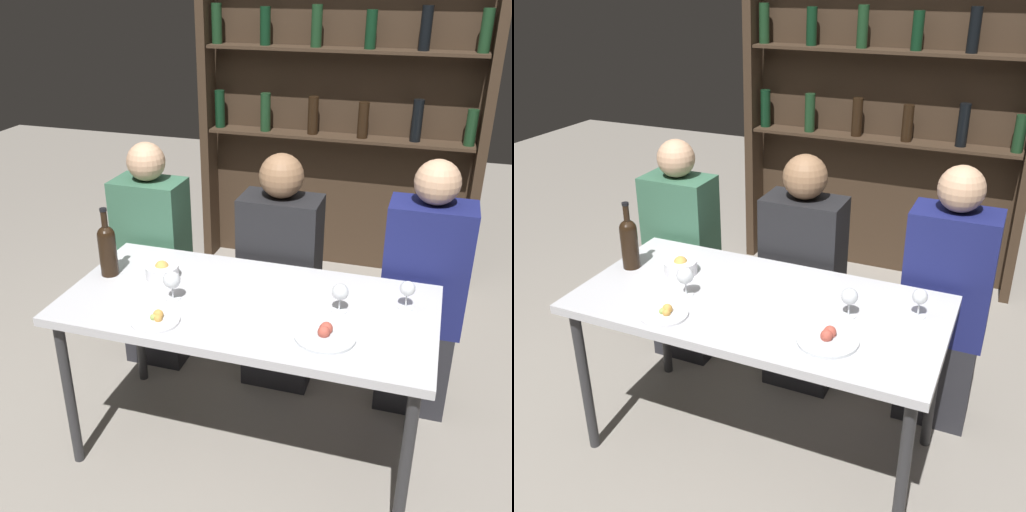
# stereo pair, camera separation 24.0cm
# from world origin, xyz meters

# --- Properties ---
(ground_plane) EXTENTS (10.00, 10.00, 0.00)m
(ground_plane) POSITION_xyz_m (0.00, 0.00, 0.00)
(ground_plane) COLOR gray
(dining_table) EXTENTS (1.48, 0.73, 0.74)m
(dining_table) POSITION_xyz_m (0.00, 0.00, 0.68)
(dining_table) COLOR silver
(dining_table) RESTS_ON ground_plane
(wine_rack_wall) EXTENTS (1.86, 0.21, 2.29)m
(wine_rack_wall) POSITION_xyz_m (-0.00, 1.93, 1.19)
(wine_rack_wall) COLOR #38281C
(wine_rack_wall) RESTS_ON ground_plane
(wine_bottle) EXTENTS (0.08, 0.08, 0.30)m
(wine_bottle) POSITION_xyz_m (-0.64, 0.05, 0.87)
(wine_bottle) COLOR black
(wine_bottle) RESTS_ON dining_table
(wine_glass_0) EXTENTS (0.06, 0.06, 0.12)m
(wine_glass_0) POSITION_xyz_m (0.36, 0.03, 0.82)
(wine_glass_0) COLOR silver
(wine_glass_0) RESTS_ON dining_table
(wine_glass_1) EXTENTS (0.07, 0.07, 0.12)m
(wine_glass_1) POSITION_xyz_m (-0.29, -0.07, 0.82)
(wine_glass_1) COLOR silver
(wine_glass_1) RESTS_ON dining_table
(wine_glass_2) EXTENTS (0.06, 0.06, 0.12)m
(wine_glass_2) POSITION_xyz_m (0.60, 0.14, 0.82)
(wine_glass_2) COLOR silver
(wine_glass_2) RESTS_ON dining_table
(food_plate_0) EXTENTS (0.22, 0.22, 0.05)m
(food_plate_0) POSITION_xyz_m (0.34, -0.16, 0.75)
(food_plate_0) COLOR silver
(food_plate_0) RESTS_ON dining_table
(food_plate_1) EXTENTS (0.18, 0.18, 0.04)m
(food_plate_1) POSITION_xyz_m (-0.28, -0.25, 0.75)
(food_plate_1) COLOR white
(food_plate_1) RESTS_ON dining_table
(snack_bowl) EXTENTS (0.14, 0.14, 0.08)m
(snack_bowl) POSITION_xyz_m (-0.41, 0.09, 0.77)
(snack_bowl) COLOR white
(snack_bowl) RESTS_ON dining_table
(seated_person_left) EXTENTS (0.35, 0.22, 1.20)m
(seated_person_left) POSITION_xyz_m (-0.68, 0.52, 0.57)
(seated_person_left) COLOR #26262B
(seated_person_left) RESTS_ON ground_plane
(seated_person_center) EXTENTS (0.37, 0.22, 1.20)m
(seated_person_center) POSITION_xyz_m (-0.01, 0.52, 0.57)
(seated_person_center) COLOR #26262B
(seated_person_center) RESTS_ON ground_plane
(seated_person_right) EXTENTS (0.37, 0.22, 1.23)m
(seated_person_right) POSITION_xyz_m (0.66, 0.52, 0.58)
(seated_person_right) COLOR #26262B
(seated_person_right) RESTS_ON ground_plane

